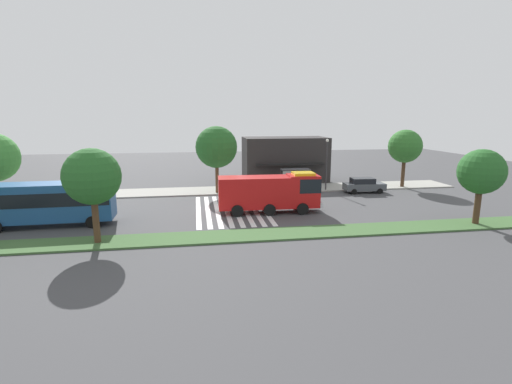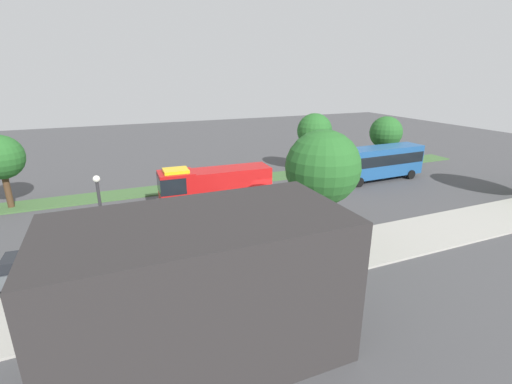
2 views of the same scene
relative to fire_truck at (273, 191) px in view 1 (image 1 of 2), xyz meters
name	(u,v)px [view 1 (image 1 of 2)]	position (x,y,z in m)	size (l,w,h in m)	color
ground_plane	(223,210)	(-4.60, 1.64, -2.04)	(120.00, 120.00, 0.00)	#424244
sidewalk	(217,191)	(-4.60, 11.02, -1.97)	(60.00, 4.91, 0.14)	#9E9B93
median_strip	(231,236)	(-4.60, -6.78, -1.97)	(60.00, 3.00, 0.14)	#3D6033
crosswalk	(231,210)	(-3.81, 1.64, -2.03)	(6.75, 12.46, 0.01)	silver
fire_truck	(273,191)	(0.00, 0.00, 0.00)	(9.68, 2.98, 3.78)	#B71414
parked_car_mid	(266,188)	(0.74, 7.36, -1.17)	(4.81, 2.22, 1.68)	silver
parked_car_east	(364,185)	(12.57, 7.37, -1.13)	(4.85, 2.26, 1.77)	#474C51
transit_bus	(48,201)	(-19.15, -1.48, 0.09)	(10.26, 3.07, 3.60)	navy
bus_stop_shelter	(296,175)	(4.95, 9.96, -0.15)	(3.50, 1.40, 2.46)	#4C4C51
bench_near_shelter	(264,187)	(0.95, 9.97, -1.44)	(1.60, 0.50, 0.90)	black
street_lamp	(327,160)	(8.49, 9.17, 1.73)	(0.36, 0.36, 6.13)	#2D2D30
storefront_building	(285,160)	(5.04, 16.28, 1.02)	(11.25, 6.43, 6.11)	#282626
sidewalk_tree_west	(216,147)	(-4.67, 9.57, 3.41)	(4.79, 4.79, 7.72)	#513823
sidewalk_tree_center	(405,146)	(18.80, 9.57, 3.19)	(4.12, 4.12, 7.18)	#47301E
median_tree_west	(92,177)	(-14.16, -6.78, 2.82)	(3.92, 3.92, 6.71)	#47301E
median_tree_center	(481,172)	(15.99, -6.78, 2.44)	(3.68, 3.68, 6.22)	#47301E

